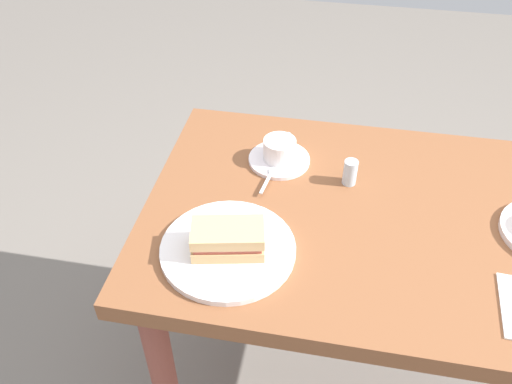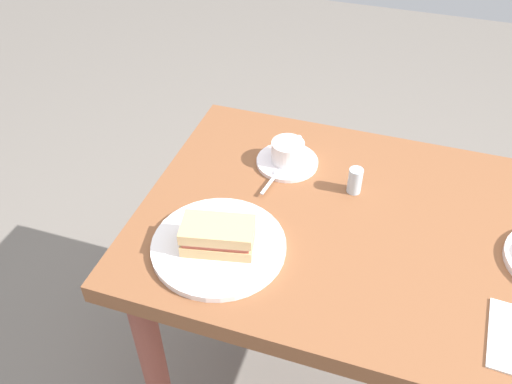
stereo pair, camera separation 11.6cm
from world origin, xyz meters
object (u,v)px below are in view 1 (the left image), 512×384
Objects in this scene: dining_table at (370,248)px; coffee_saucer at (279,160)px; spoon at (270,176)px; coffee_cup at (280,148)px; sandwich_front at (228,239)px; salt_shaker at (350,172)px; sandwich_plate at (228,249)px.

coffee_saucer is at bearing 148.33° from dining_table.
coffee_saucer is 1.52× the size of spoon.
dining_table is at bearing -31.99° from coffee_cup.
coffee_saucer is (0.05, 0.32, -0.04)m from sandwich_front.
sandwich_plate is at bearing -131.21° from salt_shaker.
spoon is at bearing 79.13° from sandwich_plate.
coffee_cup and salt_shaker have the same top height.
sandwich_plate is 0.32m from coffee_saucer.
coffee_saucer is (0.06, 0.31, -0.00)m from sandwich_plate.
sandwich_front reaches higher than spoon.
dining_table is at bearing -55.34° from salt_shaker.
sandwich_front reaches higher than coffee_cup.
sandwich_plate is at bearing 111.76° from sandwich_front.
coffee_saucer is (-0.24, 0.15, 0.11)m from dining_table.
dining_table is 3.71× the size of sandwich_plate.
salt_shaker is at bearing 49.83° from sandwich_front.
dining_table is 10.32× the size of spoon.
sandwich_front reaches higher than sandwich_plate.
dining_table is at bearing -16.39° from spoon.
coffee_saucer is at bearing 79.63° from sandwich_plate.
sandwich_front is 0.32m from coffee_cup.
sandwich_front is at bearing -130.17° from salt_shaker.
salt_shaker reaches higher than sandwich_plate.
coffee_cup is 0.18m from salt_shaker.
sandwich_plate is 0.24m from spoon.
dining_table is at bearing 29.17° from sandwich_plate.
dining_table is 6.56× the size of sandwich_front.
coffee_cup is (0.00, 0.00, 0.03)m from coffee_saucer.
sandwich_plate is 2.70× the size of coffee_cup.
coffee_cup is at bearing 80.27° from sandwich_front.
coffee_saucer is at bearing 80.31° from sandwich_front.
salt_shaker is (0.23, 0.26, 0.02)m from sandwich_plate.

